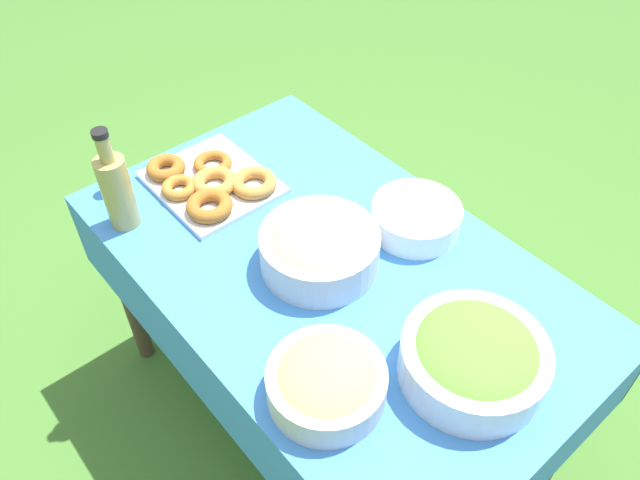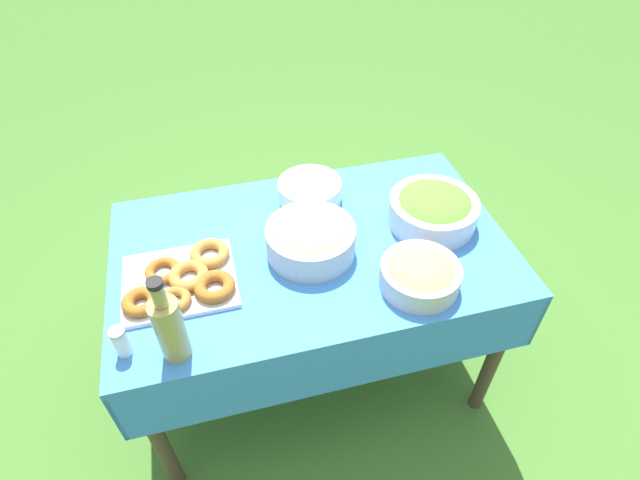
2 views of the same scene
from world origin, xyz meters
The scene contains 9 objects.
ground_plane centered at (0.00, 0.00, 0.00)m, with size 14.00×14.00×0.00m, color #3D6B28.
picnic_table centered at (0.00, 0.00, 0.60)m, with size 1.27×0.78×0.71m.
salad_bowl centered at (0.42, 0.01, 0.76)m, with size 0.30×0.30×0.11m.
pasta_bowl centered at (-0.01, -0.03, 0.77)m, with size 0.28×0.28×0.12m.
donut_platter centered at (-0.41, -0.07, 0.73)m, with size 0.36×0.30×0.05m.
plate_stack centered at (0.05, 0.24, 0.74)m, with size 0.22×0.22×0.07m.
olive_oil_bottle centered at (-0.44, -0.31, 0.82)m, with size 0.08×0.08×0.28m.
fruit_bowl centered at (0.27, -0.24, 0.75)m, with size 0.24×0.24×0.09m.
salt_shaker centered at (-0.58, -0.27, 0.75)m, with size 0.04×0.04×0.09m.
Camera 2 is at (-0.27, -1.13, 1.83)m, focal length 28.00 mm.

